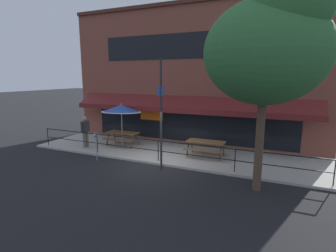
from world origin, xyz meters
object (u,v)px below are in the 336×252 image
(picnic_table_centre, at_px, (206,144))
(patio_umbrella_left, at_px, (121,109))
(street_sign_pole, at_px, (161,115))
(parking_meter_near, at_px, (96,137))
(picnic_table_left, at_px, (123,135))
(pedestrian_walking, at_px, (85,130))
(street_tree_curbside, at_px, (270,45))

(picnic_table_centre, bearing_deg, patio_umbrella_left, 179.08)
(patio_umbrella_left, relative_size, street_sign_pole, 0.51)
(parking_meter_near, bearing_deg, picnic_table_left, 94.41)
(pedestrian_walking, height_order, street_sign_pole, street_sign_pole)
(picnic_table_centre, relative_size, street_sign_pole, 0.39)
(picnic_table_centre, relative_size, street_tree_curbside, 0.26)
(patio_umbrella_left, relative_size, street_tree_curbside, 0.34)
(street_tree_curbside, bearing_deg, parking_meter_near, 176.73)
(pedestrian_walking, bearing_deg, parking_meter_near, -36.87)
(picnic_table_left, distance_m, pedestrian_walking, 2.02)
(patio_umbrella_left, height_order, street_sign_pole, street_sign_pole)
(picnic_table_left, distance_m, patio_umbrella_left, 1.48)
(picnic_table_centre, relative_size, patio_umbrella_left, 0.76)
(parking_meter_near, bearing_deg, street_sign_pole, 1.80)
(picnic_table_left, height_order, picnic_table_centre, same)
(pedestrian_walking, distance_m, street_sign_pole, 5.45)
(picnic_table_left, bearing_deg, patio_umbrella_left, -90.00)
(picnic_table_centre, bearing_deg, pedestrian_walking, -170.91)
(picnic_table_centre, height_order, street_tree_curbside, street_tree_curbside)
(picnic_table_centre, height_order, pedestrian_walking, pedestrian_walking)
(picnic_table_left, relative_size, street_tree_curbside, 0.26)
(patio_umbrella_left, xyz_separation_m, street_tree_curbside, (7.55, -2.88, 2.71))
(picnic_table_centre, height_order, parking_meter_near, parking_meter_near)
(picnic_table_left, height_order, parking_meter_near, parking_meter_near)
(picnic_table_centre, height_order, street_sign_pole, street_sign_pole)
(street_tree_curbside, bearing_deg, street_sign_pole, 172.58)
(picnic_table_centre, xyz_separation_m, street_sign_pole, (-1.29, -2.28, 1.67))
(patio_umbrella_left, bearing_deg, pedestrian_walking, -145.58)
(picnic_table_left, distance_m, street_tree_curbside, 9.12)
(parking_meter_near, height_order, street_sign_pole, street_sign_pole)
(picnic_table_centre, distance_m, pedestrian_walking, 6.52)
(patio_umbrella_left, height_order, street_tree_curbside, street_tree_curbside)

